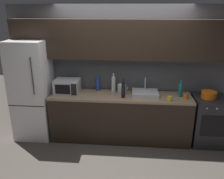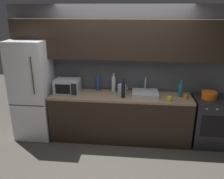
{
  "view_description": "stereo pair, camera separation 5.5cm",
  "coord_description": "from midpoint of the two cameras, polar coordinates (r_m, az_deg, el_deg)",
  "views": [
    {
      "loc": [
        0.21,
        -3.17,
        2.45
      ],
      "look_at": [
        -0.16,
        0.9,
        1.01
      ],
      "focal_mm": 37.64,
      "sensor_mm": 36.0,
      "label": 1
    },
    {
      "loc": [
        0.26,
        -3.16,
        2.45
      ],
      "look_at": [
        -0.16,
        0.9,
        1.01
      ],
      "focal_mm": 37.64,
      "sensor_mm": 36.0,
      "label": 2
    }
  ],
  "objects": [
    {
      "name": "ground_plane",
      "position": [
        4.01,
        1.4,
        -18.21
      ],
      "size": [
        10.0,
        10.0,
        0.0
      ],
      "primitive_type": "plane",
      "color": "#3D3833"
    },
    {
      "name": "wine_bottle_blue",
      "position": [
        4.56,
        -3.1,
        1.37
      ],
      "size": [
        0.07,
        0.07,
        0.33
      ],
      "color": "#234299",
      "rests_on": "counter_run"
    },
    {
      "name": "refrigerator",
      "position": [
        4.74,
        -18.34,
        -0.04
      ],
      "size": [
        0.68,
        0.69,
        1.9
      ],
      "color": "white",
      "rests_on": "ground"
    },
    {
      "name": "back_wall",
      "position": [
        4.46,
        2.8,
        7.8
      ],
      "size": [
        4.35,
        0.44,
        2.5
      ],
      "color": "slate",
      "rests_on": "ground"
    },
    {
      "name": "mug_orange",
      "position": [
        4.36,
        17.81,
        -1.71
      ],
      "size": [
        0.08,
        0.08,
        0.09
      ],
      "primitive_type": "cylinder",
      "color": "orange",
      "rests_on": "counter_run"
    },
    {
      "name": "wine_bottle_teal",
      "position": [
        4.42,
        16.66,
        -0.15
      ],
      "size": [
        0.07,
        0.07,
        0.31
      ],
      "color": "#19666B",
      "rests_on": "counter_run"
    },
    {
      "name": "wine_bottle_dark",
      "position": [
        4.19,
        3.13,
        -0.06
      ],
      "size": [
        0.07,
        0.07,
        0.36
      ],
      "color": "black",
      "rests_on": "counter_run"
    },
    {
      "name": "microwave",
      "position": [
        4.49,
        -10.41,
        0.79
      ],
      "size": [
        0.46,
        0.35,
        0.27
      ],
      "color": "#A8AAAF",
      "rests_on": "counter_run"
    },
    {
      "name": "kettle",
      "position": [
        4.38,
        2.79,
        0.04
      ],
      "size": [
        0.2,
        0.16,
        0.21
      ],
      "color": "#B7BABF",
      "rests_on": "counter_run"
    },
    {
      "name": "sink_basin",
      "position": [
        4.37,
        8.41,
        -0.95
      ],
      "size": [
        0.48,
        0.38,
        0.3
      ],
      "color": "#ADAFB5",
      "rests_on": "counter_run"
    },
    {
      "name": "mug_yellow",
      "position": [
        4.2,
        14.11,
        -2.19
      ],
      "size": [
        0.07,
        0.07,
        0.09
      ],
      "primitive_type": "cylinder",
      "color": "gold",
      "rests_on": "counter_run"
    },
    {
      "name": "cooking_pot",
      "position": [
        4.53,
        22.88,
        -1.27
      ],
      "size": [
        0.27,
        0.27,
        0.13
      ],
      "color": "orange",
      "rests_on": "oven_range"
    },
    {
      "name": "counter_run",
      "position": [
        4.54,
        2.36,
        -6.71
      ],
      "size": [
        2.61,
        0.6,
        0.9
      ],
      "color": "black",
      "rests_on": "ground"
    },
    {
      "name": "oven_range",
      "position": [
        4.74,
        22.77,
        -7.1
      ],
      "size": [
        0.6,
        0.62,
        0.9
      ],
      "color": "#232326",
      "rests_on": "ground"
    },
    {
      "name": "wine_bottle_clear",
      "position": [
        4.49,
        0.73,
        1.34
      ],
      "size": [
        0.08,
        0.08,
        0.37
      ],
      "color": "silver",
      "rests_on": "counter_run"
    }
  ]
}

